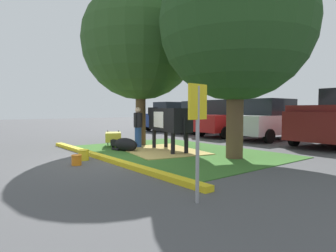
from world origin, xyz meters
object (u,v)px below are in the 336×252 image
object	(u,v)px
bucket_yellow	(83,155)
hatchback_white	(270,120)
parking_sign	(198,119)
sedan_silver	(202,118)
sedan_blue	(172,117)
person_handler	(138,126)
shade_tree_right	(236,24)
calf_lying	(125,145)
wheelbarrow	(113,137)
sedan_red	(230,119)
bucket_orange	(77,160)
shade_tree_left	(140,42)
cow_holstein	(168,120)

from	to	relation	value
bucket_yellow	hatchback_white	distance (m)	9.53
parking_sign	sedan_silver	world-z (taller)	sedan_silver
sedan_blue	sedan_silver	world-z (taller)	same
person_handler	parking_sign	xyz separation A→B (m)	(6.17, -2.77, 0.50)
bucket_yellow	sedan_blue	world-z (taller)	sedan_blue
shade_tree_right	calf_lying	xyz separation A→B (m)	(-3.41, -1.88, -3.83)
sedan_blue	wheelbarrow	bearing A→B (deg)	-53.49
shade_tree_right	sedan_red	xyz separation A→B (m)	(-4.84, 5.65, -3.08)
shade_tree_right	bucket_orange	world-z (taller)	shade_tree_right
bucket_yellow	sedan_silver	world-z (taller)	sedan_silver
parking_sign	shade_tree_left	bearing A→B (deg)	154.16
cow_holstein	calf_lying	bearing A→B (deg)	-126.15
calf_lying	bucket_orange	bearing A→B (deg)	-57.70
cow_holstein	parking_sign	size ratio (longest dim) A/B	1.62
calf_lying	person_handler	xyz separation A→B (m)	(-0.44, 0.84, 0.61)
shade_tree_left	sedan_red	bearing A→B (deg)	93.48
shade_tree_left	shade_tree_right	size ratio (longest dim) A/B	1.04
sedan_silver	bucket_yellow	bearing A→B (deg)	-63.46
sedan_red	hatchback_white	xyz separation A→B (m)	(2.43, 0.08, 0.00)
wheelbarrow	bucket_orange	world-z (taller)	wheelbarrow
cow_holstein	hatchback_white	xyz separation A→B (m)	(0.09, 6.36, -0.14)
shade_tree_left	bucket_orange	world-z (taller)	shade_tree_left
shade_tree_left	bucket_orange	bearing A→B (deg)	-55.57
shade_tree_right	sedan_silver	distance (m)	10.12
cow_holstein	parking_sign	bearing A→B (deg)	-33.44
cow_holstein	bucket_yellow	xyz separation A→B (m)	(-0.06, -3.13, -0.96)
wheelbarrow	sedan_red	bearing A→B (deg)	90.85
parking_sign	hatchback_white	xyz separation A→B (m)	(-4.73, 9.54, -0.36)
bucket_yellow	shade_tree_right	bearing A→B (deg)	55.89
parking_sign	bucket_orange	distance (m)	4.45
parking_sign	hatchback_white	bearing A→B (deg)	116.39
shade_tree_left	sedan_blue	bearing A→B (deg)	132.41
bucket_orange	hatchback_white	xyz separation A→B (m)	(-0.47, 9.93, 0.84)
wheelbarrow	parking_sign	distance (m)	7.44
bucket_yellow	bucket_orange	size ratio (longest dim) A/B	1.16
cow_holstein	person_handler	size ratio (longest dim) A/B	1.94
calf_lying	hatchback_white	world-z (taller)	hatchback_white
sedan_red	hatchback_white	size ratio (longest dim) A/B	1.00
person_handler	sedan_blue	size ratio (longest dim) A/B	0.36
shade_tree_right	person_handler	xyz separation A→B (m)	(-3.85, -1.05, -3.22)
calf_lying	sedan_red	world-z (taller)	sedan_red
bucket_yellow	sedan_silver	bearing A→B (deg)	116.54
parking_sign	cow_holstein	bearing A→B (deg)	146.56
shade_tree_right	wheelbarrow	distance (m)	6.22
bucket_orange	sedan_silver	bearing A→B (deg)	118.26
bucket_yellow	parking_sign	bearing A→B (deg)	-0.57
wheelbarrow	sedan_blue	world-z (taller)	sedan_blue
sedan_silver	hatchback_white	bearing A→B (deg)	-4.03
parking_sign	bucket_yellow	bearing A→B (deg)	179.43
sedan_blue	parking_sign	bearing A→B (deg)	-37.48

